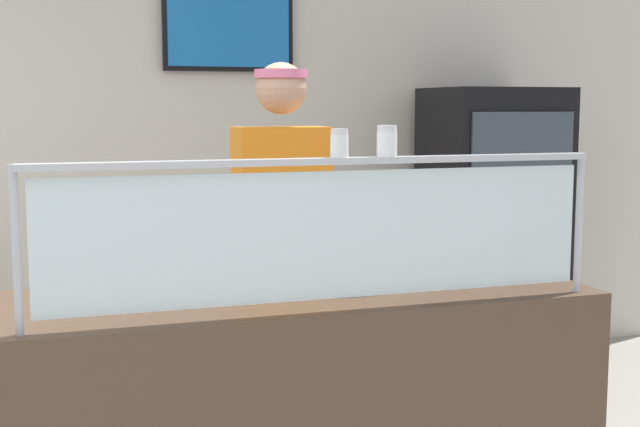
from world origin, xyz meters
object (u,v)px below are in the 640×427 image
at_px(pizza_server, 351,274).
at_px(drink_fridge, 492,232).
at_px(pepper_flake_shaker, 387,143).
at_px(worker_figure, 283,247).
at_px(parmesan_shaker, 339,145).
at_px(pizza_tray, 338,280).

xyz_separation_m(pizza_server, drink_fridge, (1.48, 1.62, -0.14)).
bearing_deg(pepper_flake_shaker, worker_figure, 95.22).
bearing_deg(drink_fridge, pepper_flake_shaker, -127.30).
distance_m(pepper_flake_shaker, drink_fridge, 2.54).
distance_m(parmesan_shaker, worker_figure, 1.01).
distance_m(parmesan_shaker, drink_fridge, 2.64).
bearing_deg(drink_fridge, worker_figure, -146.06).
height_order(pizza_server, parmesan_shaker, parmesan_shaker).
bearing_deg(worker_figure, pepper_flake_shaker, -84.78).
relative_size(pizza_server, worker_figure, 0.16).
bearing_deg(parmesan_shaker, worker_figure, 85.28).
height_order(pizza_tray, parmesan_shaker, parmesan_shaker).
bearing_deg(pizza_server, drink_fridge, 44.47).
distance_m(worker_figure, drink_fridge, 1.91).
distance_m(pizza_tray, pepper_flake_shaker, 0.62).
bearing_deg(parmesan_shaker, pepper_flake_shaker, 0.00).
bearing_deg(parmesan_shaker, pizza_server, 63.95).
relative_size(pizza_server, pepper_flake_shaker, 2.87).
height_order(worker_figure, drink_fridge, worker_figure).
distance_m(pizza_server, drink_fridge, 2.20).
distance_m(pizza_server, parmesan_shaker, 0.61).
bearing_deg(pizza_server, pizza_tray, 152.41).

